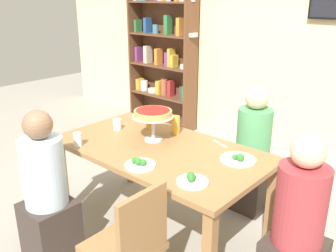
# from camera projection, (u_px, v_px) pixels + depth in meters

# --- Properties ---
(ground_plane) EXTENTS (12.00, 12.00, 0.00)m
(ground_plane) POSITION_uv_depth(u_px,v_px,m) (160.00, 227.00, 3.11)
(ground_plane) COLOR gray
(rear_partition) EXTENTS (8.00, 0.12, 2.80)m
(rear_partition) POSITION_uv_depth(u_px,v_px,m) (289.00, 38.00, 4.19)
(rear_partition) COLOR beige
(rear_partition) RESTS_ON ground_plane
(dining_table) EXTENTS (1.69, 0.94, 0.74)m
(dining_table) POSITION_uv_depth(u_px,v_px,m) (160.00, 157.00, 2.89)
(dining_table) COLOR olive
(dining_table) RESTS_ON ground_plane
(bookshelf) EXTENTS (1.17, 0.30, 2.21)m
(bookshelf) POSITION_uv_depth(u_px,v_px,m) (163.00, 49.00, 5.26)
(bookshelf) COLOR brown
(bookshelf) RESTS_ON ground_plane
(diner_far_right) EXTENTS (0.34, 0.34, 1.15)m
(diner_far_right) POSITION_uv_depth(u_px,v_px,m) (252.00, 158.00, 3.26)
(diner_far_right) COLOR #382D28
(diner_far_right) RESTS_ON ground_plane
(diner_near_left) EXTENTS (0.34, 0.34, 1.15)m
(diner_near_left) POSITION_uv_depth(u_px,v_px,m) (47.00, 198.00, 2.62)
(diner_near_left) COLOR #382D28
(diner_near_left) RESTS_ON ground_plane
(diner_head_east) EXTENTS (0.34, 0.34, 1.15)m
(diner_head_east) POSITION_uv_depth(u_px,v_px,m) (296.00, 236.00, 2.21)
(diner_head_east) COLOR #382D28
(diner_head_east) RESTS_ON ground_plane
(chair_near_right) EXTENTS (0.40, 0.40, 0.87)m
(chair_near_right) POSITION_uv_depth(u_px,v_px,m) (130.00, 244.00, 2.14)
(chair_near_right) COLOR olive
(chair_near_right) RESTS_ON ground_plane
(deep_dish_pizza_stand) EXTENTS (0.34, 0.34, 0.26)m
(deep_dish_pizza_stand) POSITION_uv_depth(u_px,v_px,m) (153.00, 115.00, 2.93)
(deep_dish_pizza_stand) COLOR silver
(deep_dish_pizza_stand) RESTS_ON dining_table
(salad_plate_near_diner) EXTENTS (0.21, 0.21, 0.07)m
(salad_plate_near_diner) POSITION_uv_depth(u_px,v_px,m) (192.00, 180.00, 2.32)
(salad_plate_near_diner) COLOR white
(salad_plate_near_diner) RESTS_ON dining_table
(salad_plate_far_diner) EXTENTS (0.22, 0.22, 0.07)m
(salad_plate_far_diner) POSITION_uv_depth(u_px,v_px,m) (140.00, 164.00, 2.54)
(salad_plate_far_diner) COLOR white
(salad_plate_far_diner) RESTS_ON dining_table
(salad_plate_spare) EXTENTS (0.26, 0.26, 0.07)m
(salad_plate_spare) POSITION_uv_depth(u_px,v_px,m) (238.00, 159.00, 2.62)
(salad_plate_spare) COLOR white
(salad_plate_spare) RESTS_ON dining_table
(beer_glass_amber_tall) EXTENTS (0.07, 0.07, 0.16)m
(beer_glass_amber_tall) POSITION_uv_depth(u_px,v_px,m) (176.00, 125.00, 3.11)
(beer_glass_amber_tall) COLOR gold
(beer_glass_amber_tall) RESTS_ON dining_table
(beer_glass_amber_short) EXTENTS (0.07, 0.07, 0.17)m
(beer_glass_amber_short) POSITION_uv_depth(u_px,v_px,m) (149.00, 119.00, 3.24)
(beer_glass_amber_short) COLOR gold
(beer_glass_amber_short) RESTS_ON dining_table
(water_glass_clear_near) EXTENTS (0.06, 0.06, 0.11)m
(water_glass_clear_near) POSITION_uv_depth(u_px,v_px,m) (78.00, 139.00, 2.87)
(water_glass_clear_near) COLOR white
(water_glass_clear_near) RESTS_ON dining_table
(water_glass_clear_far) EXTENTS (0.07, 0.07, 0.10)m
(water_glass_clear_far) POSITION_uv_depth(u_px,v_px,m) (117.00, 124.00, 3.22)
(water_glass_clear_far) COLOR white
(water_glass_clear_far) RESTS_ON dining_table
(cutlery_fork_near) EXTENTS (0.18, 0.02, 0.00)m
(cutlery_fork_near) POSITION_uv_depth(u_px,v_px,m) (140.00, 119.00, 3.51)
(cutlery_fork_near) COLOR silver
(cutlery_fork_near) RESTS_ON dining_table
(cutlery_knife_near) EXTENTS (0.17, 0.08, 0.00)m
(cutlery_knife_near) POSITION_uv_depth(u_px,v_px,m) (220.00, 144.00, 2.92)
(cutlery_knife_near) COLOR silver
(cutlery_knife_near) RESTS_ON dining_table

